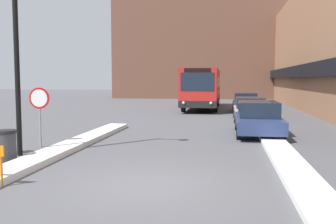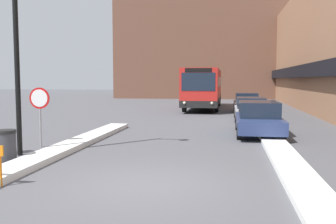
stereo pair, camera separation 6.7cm
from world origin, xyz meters
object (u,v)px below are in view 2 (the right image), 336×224
at_px(parked_car_middle, 251,109).
at_px(street_lamp, 23,12).
at_px(parked_car_front, 258,118).
at_px(parked_car_back, 246,103).
at_px(trash_bin, 6,146).
at_px(city_bus, 204,87).
at_px(stop_sign, 40,104).

bearing_deg(parked_car_middle, street_lamp, -122.66).
distance_m(parked_car_front, street_lamp, 10.34).
bearing_deg(parked_car_back, street_lamp, -113.58).
xyz_separation_m(parked_car_middle, trash_bin, (-7.73, -12.85, -0.22)).
bearing_deg(street_lamp, parked_car_middle, 57.34).
distance_m(city_bus, parked_car_front, 14.95).
relative_size(city_bus, stop_sign, 5.16).
bearing_deg(parked_car_front, stop_sign, -151.16).
distance_m(stop_sign, trash_bin, 2.70).
bearing_deg(street_lamp, trash_bin, -96.45).
height_order(parked_car_front, parked_car_middle, parked_car_front).
xyz_separation_m(parked_car_back, trash_bin, (-7.73, -18.43, -0.25)).
height_order(parked_car_middle, trash_bin, parked_car_middle).
height_order(city_bus, street_lamp, street_lamp).
xyz_separation_m(parked_car_middle, street_lamp, (-7.62, -11.89, 3.80)).
height_order(parked_car_back, stop_sign, stop_sign).
distance_m(city_bus, parked_car_back, 4.61).
bearing_deg(parked_car_front, parked_car_back, 90.00).
relative_size(parked_car_middle, street_lamp, 0.61).
distance_m(parked_car_middle, street_lamp, 14.63).
relative_size(stop_sign, street_lamp, 0.29).
xyz_separation_m(parked_car_front, parked_car_middle, (0.00, 6.00, -0.04)).
distance_m(parked_car_middle, parked_car_back, 5.57).
height_order(parked_car_front, trash_bin, parked_car_front).
relative_size(city_bus, parked_car_back, 2.61).
bearing_deg(trash_bin, city_bus, 78.53).
height_order(parked_car_middle, stop_sign, stop_sign).
relative_size(parked_car_middle, stop_sign, 2.12).
bearing_deg(street_lamp, city_bus, 78.29).
height_order(city_bus, trash_bin, city_bus).
xyz_separation_m(city_bus, parked_car_middle, (3.40, -8.51, -1.08)).
bearing_deg(city_bus, street_lamp, -101.71).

